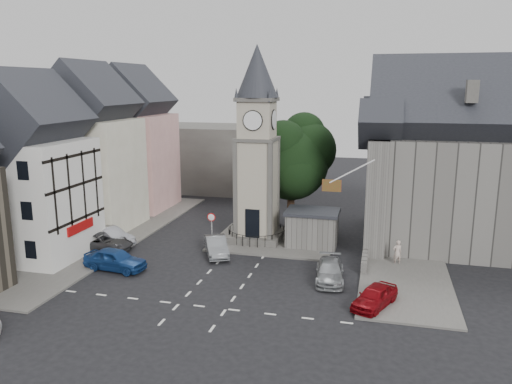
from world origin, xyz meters
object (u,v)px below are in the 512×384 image
(car_west_blue, at_px, (115,259))
(stone_shelter, at_px, (312,228))
(clock_tower, at_px, (257,146))
(pedestrian, at_px, (397,253))
(car_east_red, at_px, (375,296))

(car_west_blue, bearing_deg, stone_shelter, -49.68)
(clock_tower, relative_size, pedestrian, 8.53)
(car_east_red, bearing_deg, car_west_blue, -160.96)
(clock_tower, bearing_deg, car_west_blue, -131.38)
(car_east_red, xyz_separation_m, pedestrian, (1.45, 7.75, 0.28))
(car_west_blue, relative_size, pedestrian, 2.43)
(car_west_blue, xyz_separation_m, pedestrian, (19.68, 6.04, 0.16))
(car_west_blue, bearing_deg, pedestrian, -66.73)
(clock_tower, distance_m, pedestrian, 13.93)
(clock_tower, xyz_separation_m, stone_shelter, (4.80, -0.49, -6.57))
(clock_tower, distance_m, car_west_blue, 14.38)
(car_east_red, distance_m, pedestrian, 7.89)
(stone_shelter, xyz_separation_m, pedestrian, (6.70, -2.75, -0.60))
(clock_tower, xyz_separation_m, pedestrian, (11.50, -3.24, -7.17))
(clock_tower, height_order, car_west_blue, clock_tower)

